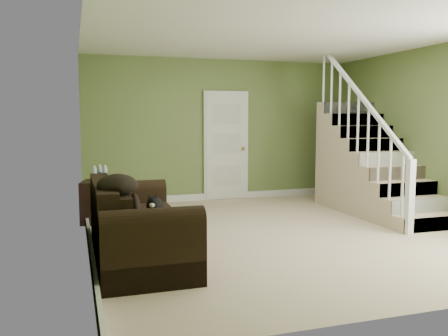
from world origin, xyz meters
TOP-DOWN VIEW (x-y plane):
  - floor at (0.00, 0.00)m, footprint 5.00×5.50m
  - ceiling at (0.00, 0.00)m, footprint 5.00×5.50m
  - wall_back at (0.00, 2.75)m, footprint 5.00×0.04m
  - wall_front at (0.00, -2.75)m, footprint 5.00×0.04m
  - wall_left at (-2.50, 0.00)m, footprint 0.04×5.50m
  - wall_right at (2.50, 0.00)m, footprint 0.04×5.50m
  - baseboard_back at (0.00, 2.72)m, footprint 5.00×0.04m
  - baseboard_left at (-2.47, 0.00)m, footprint 0.04×5.50m
  - baseboard_right at (2.47, 0.00)m, footprint 0.04×5.50m
  - door at (0.10, 2.71)m, footprint 0.86×0.12m
  - staircase at (1.99, 0.97)m, footprint 1.00×2.51m
  - sofa at (-2.02, -0.61)m, footprint 0.94×2.17m
  - side_table at (-2.26, 1.37)m, footprint 0.62×0.62m
  - cat at (-1.77, -0.48)m, footprint 0.27×0.50m
  - banana at (-1.77, -0.83)m, footprint 0.08×0.18m
  - throw_pillow at (-2.08, 0.15)m, footprint 0.22×0.40m
  - throw_blanket at (-2.23, -1.06)m, footprint 0.39×0.51m

SIDE VIEW (x-z plane):
  - floor at x=0.00m, z-range -0.01..0.01m
  - baseboard_back at x=0.00m, z-range 0.00..0.12m
  - baseboard_left at x=-2.47m, z-range 0.00..0.12m
  - baseboard_right at x=2.47m, z-range 0.00..0.12m
  - side_table at x=-2.26m, z-range -0.11..0.74m
  - sofa at x=-2.02m, z-range -0.10..0.76m
  - banana at x=-1.77m, z-range 0.46..0.51m
  - cat at x=-1.77m, z-range 0.44..0.68m
  - staircase at x=1.99m, z-range -0.77..2.05m
  - throw_pillow at x=-2.08m, z-range 0.45..0.85m
  - throw_blanket at x=-2.23m, z-range 0.78..0.99m
  - door at x=0.10m, z-range 0.00..2.02m
  - wall_back at x=0.00m, z-range 0.00..2.60m
  - wall_front at x=0.00m, z-range 0.00..2.60m
  - wall_left at x=-2.50m, z-range 0.00..2.60m
  - wall_right at x=2.50m, z-range 0.00..2.60m
  - ceiling at x=0.00m, z-range 2.60..2.60m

